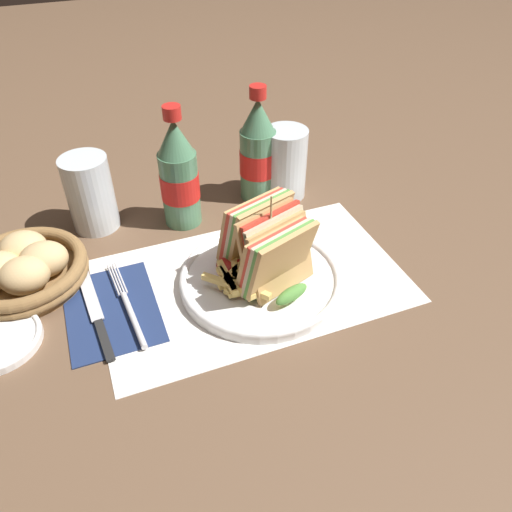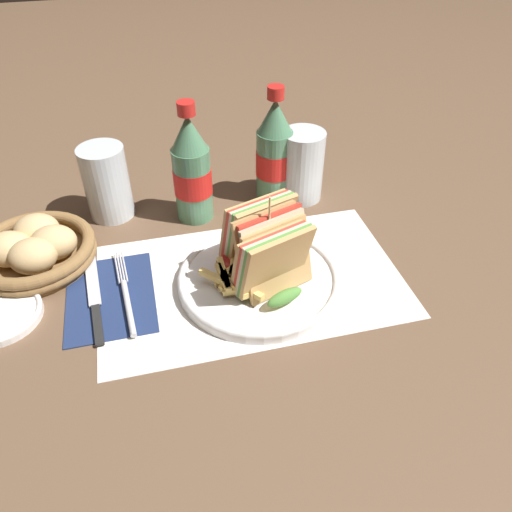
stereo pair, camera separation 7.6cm
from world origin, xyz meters
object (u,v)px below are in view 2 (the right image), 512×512
Objects in this scene: club_sandwich at (268,247)px; glass_near at (302,166)px; knife at (94,298)px; coke_bottle_far at (274,153)px; bread_basket at (34,250)px; plate_main at (259,279)px; coke_bottle_near at (192,171)px; glass_far at (108,187)px; fork at (127,298)px.

club_sandwich is 1.39× the size of glass_near.
coke_bottle_far is (0.33, 0.21, 0.09)m from knife.
knife is 1.03× the size of bread_basket.
plate_main is 0.23m from coke_bottle_near.
glass_far is (0.03, 0.23, 0.05)m from knife.
knife is 1.48× the size of glass_far.
plate_main is at bearing -72.00° from coke_bottle_near.
knife is at bearing 156.67° from fork.
club_sandwich is at bearing -119.43° from glass_near.
club_sandwich is 0.96× the size of bread_basket.
club_sandwich is at bearing -21.18° from bread_basket.
coke_bottle_near is 1.12× the size of bread_basket.
glass_near is 0.35m from glass_far.
club_sandwich is 0.94× the size of knife.
coke_bottle_near is 0.29m from bread_basket.
knife is 0.23m from glass_far.
knife is 0.91× the size of coke_bottle_near.
club_sandwich is 0.97× the size of fork.
club_sandwich is 0.85× the size of coke_bottle_far.
coke_bottle_near is at bearing 14.88° from bread_basket.
glass_far is (-0.01, 0.24, 0.05)m from fork.
fork is 0.88× the size of coke_bottle_near.
fork is 1.43× the size of glass_far.
coke_bottle_far reaches higher than plate_main.
fork is at bearing -23.33° from knife.
fork is 0.99× the size of bread_basket.
club_sandwich is 1.39× the size of glass_far.
fork is 0.25m from coke_bottle_near.
glass_near is (0.34, 0.22, 0.06)m from fork.
glass_near is at bearing 10.38° from bread_basket.
plate_main is at bearing -49.28° from glass_far.
knife is at bearing -51.58° from bread_basket.
coke_bottle_far is at bearing 13.22° from bread_basket.
club_sandwich reaches higher than fork.
club_sandwich reaches higher than glass_near.
coke_bottle_far is at bearing 72.34° from club_sandwich.
glass_near reaches higher than fork.
plate_main is 1.30× the size of bread_basket.
knife is (-0.25, 0.02, -0.00)m from plate_main.
bread_basket is at bearing -169.62° from glass_near.
club_sandwich is 0.38m from bread_basket.
glass_far reaches higher than fork.
club_sandwich is at bearing -68.81° from coke_bottle_near.
fork is 1.43× the size of glass_near.
fork is 0.41m from glass_near.
bread_basket is at bearing -166.78° from coke_bottle_far.
glass_near is 0.69× the size of bread_basket.
coke_bottle_near is 1.00× the size of coke_bottle_far.
coke_bottle_near is 1.63× the size of glass_near.
glass_far is (-0.35, 0.03, -0.01)m from glass_near.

